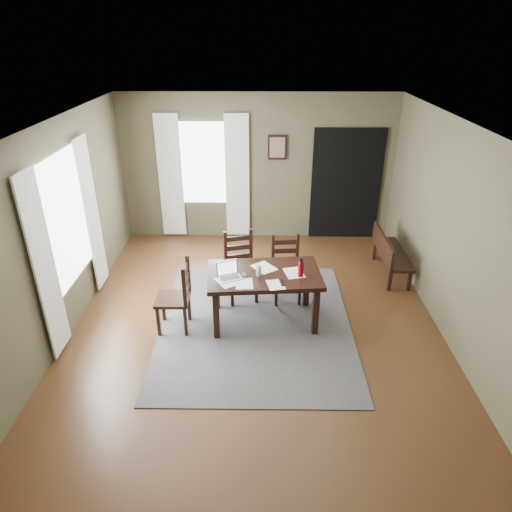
{
  "coord_description": "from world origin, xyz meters",
  "views": [
    {
      "loc": [
        0.07,
        -5.24,
        3.69
      ],
      "look_at": [
        0.0,
        0.3,
        0.9
      ],
      "focal_mm": 32.0,
      "sensor_mm": 36.0,
      "label": 1
    }
  ],
  "objects_px": {
    "chair_back_left": "(241,267)",
    "chair_back_right": "(286,270)",
    "laptop": "(229,273)",
    "bench": "(389,251)",
    "chair_end": "(177,297)",
    "water_bottle": "(301,268)",
    "dining_table": "(264,279)"
  },
  "relations": [
    {
      "from": "chair_end",
      "to": "bench",
      "type": "bearing_deg",
      "value": 115.43
    },
    {
      "from": "chair_back_left",
      "to": "laptop",
      "type": "xyz_separation_m",
      "value": [
        -0.12,
        -0.75,
        0.31
      ]
    },
    {
      "from": "chair_back_right",
      "to": "laptop",
      "type": "relative_size",
      "value": 2.7
    },
    {
      "from": "chair_end",
      "to": "bench",
      "type": "xyz_separation_m",
      "value": [
        3.2,
        1.57,
        -0.08
      ]
    },
    {
      "from": "chair_back_left",
      "to": "bench",
      "type": "bearing_deg",
      "value": 2.56
    },
    {
      "from": "chair_back_left",
      "to": "laptop",
      "type": "relative_size",
      "value": 2.84
    },
    {
      "from": "chair_back_left",
      "to": "laptop",
      "type": "bearing_deg",
      "value": -113.83
    },
    {
      "from": "chair_back_left",
      "to": "dining_table",
      "type": "bearing_deg",
      "value": -76.11
    },
    {
      "from": "chair_end",
      "to": "chair_back_left",
      "type": "height_order",
      "value": "chair_back_left"
    },
    {
      "from": "bench",
      "to": "chair_back_right",
      "type": "bearing_deg",
      "value": 114.08
    },
    {
      "from": "chair_back_left",
      "to": "chair_back_right",
      "type": "height_order",
      "value": "chair_back_left"
    },
    {
      "from": "laptop",
      "to": "water_bottle",
      "type": "relative_size",
      "value": 1.38
    },
    {
      "from": "bench",
      "to": "laptop",
      "type": "height_order",
      "value": "laptop"
    },
    {
      "from": "bench",
      "to": "dining_table",
      "type": "bearing_deg",
      "value": 124.0
    },
    {
      "from": "chair_back_left",
      "to": "chair_back_right",
      "type": "relative_size",
      "value": 1.05
    },
    {
      "from": "chair_end",
      "to": "water_bottle",
      "type": "bearing_deg",
      "value": 92.95
    },
    {
      "from": "chair_back_right",
      "to": "water_bottle",
      "type": "distance_m",
      "value": 0.82
    },
    {
      "from": "chair_end",
      "to": "laptop",
      "type": "height_order",
      "value": "chair_end"
    },
    {
      "from": "chair_back_left",
      "to": "laptop",
      "type": "height_order",
      "value": "chair_back_left"
    },
    {
      "from": "chair_back_left",
      "to": "chair_back_right",
      "type": "xyz_separation_m",
      "value": [
        0.67,
        -0.02,
        -0.02
      ]
    },
    {
      "from": "dining_table",
      "to": "water_bottle",
      "type": "distance_m",
      "value": 0.53
    },
    {
      "from": "dining_table",
      "to": "laptop",
      "type": "height_order",
      "value": "laptop"
    },
    {
      "from": "bench",
      "to": "water_bottle",
      "type": "height_order",
      "value": "water_bottle"
    },
    {
      "from": "laptop",
      "to": "chair_back_left",
      "type": "bearing_deg",
      "value": 57.65
    },
    {
      "from": "dining_table",
      "to": "chair_back_right",
      "type": "distance_m",
      "value": 0.72
    },
    {
      "from": "chair_back_left",
      "to": "laptop",
      "type": "distance_m",
      "value": 0.82
    },
    {
      "from": "water_bottle",
      "to": "bench",
      "type": "bearing_deg",
      "value": 43.02
    },
    {
      "from": "chair_back_right",
      "to": "bench",
      "type": "bearing_deg",
      "value": 18.06
    },
    {
      "from": "bench",
      "to": "laptop",
      "type": "bearing_deg",
      "value": 120.69
    },
    {
      "from": "chair_back_left",
      "to": "bench",
      "type": "height_order",
      "value": "chair_back_left"
    },
    {
      "from": "chair_back_left",
      "to": "chair_back_right",
      "type": "bearing_deg",
      "value": -16.69
    },
    {
      "from": "chair_back_left",
      "to": "water_bottle",
      "type": "bearing_deg",
      "value": -56.09
    }
  ]
}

